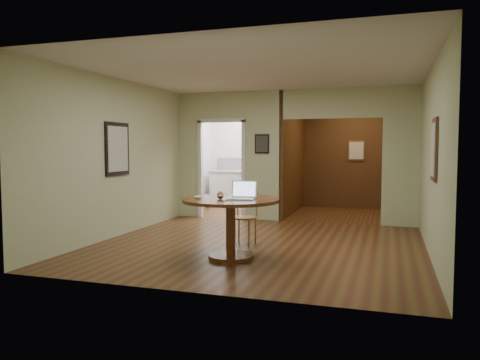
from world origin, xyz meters
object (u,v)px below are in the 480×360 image
(dining_table, at_px, (231,214))
(open_laptop, at_px, (243,194))
(chair, at_px, (245,211))
(closed_laptop, at_px, (244,197))

(dining_table, distance_m, open_laptop, 0.33)
(chair, relative_size, closed_laptop, 2.69)
(chair, height_order, closed_laptop, chair)
(chair, xyz_separation_m, closed_laptop, (0.24, -0.85, 0.32))
(dining_table, height_order, open_laptop, open_laptop)
(chair, bearing_deg, dining_table, -79.61)
(dining_table, xyz_separation_m, open_laptop, (0.17, -0.01, 0.28))
(dining_table, xyz_separation_m, closed_laptop, (0.14, 0.13, 0.23))
(open_laptop, bearing_deg, chair, 99.18)
(chair, relative_size, open_laptop, 2.56)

